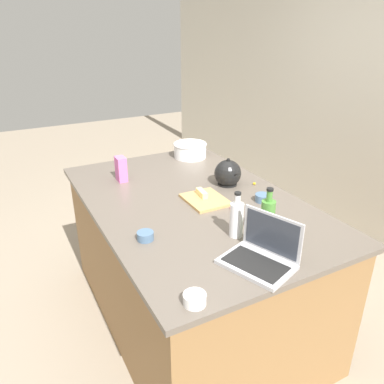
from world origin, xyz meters
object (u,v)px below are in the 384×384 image
ramekin_small (145,236)px  bottle_vinegar (237,219)px  candy_bag (121,169)px  ramekin_medium (263,198)px  laptop (262,254)px  butter_stick_left (202,193)px  kettle (228,174)px  mixing_bowl_large (190,150)px  ramekin_wide (195,299)px  bottle_olive (267,218)px  cutting_board (205,200)px

ramekin_small → bottle_vinegar: bearing=67.0°
candy_bag → ramekin_medium: bearing=42.2°
laptop → butter_stick_left: laptop is taller
kettle → ramekin_medium: (0.32, 0.05, -0.06)m
ramekin_small → candy_bag: bearing=169.8°
mixing_bowl_large → ramekin_wide: 1.75m
butter_stick_left → ramekin_wide: 0.96m
butter_stick_left → ramekin_small: butter_stick_left is taller
laptop → mixing_bowl_large: 1.51m
candy_bag → butter_stick_left: bearing=33.9°
kettle → ramekin_wide: kettle is taller
bottle_olive → ramekin_small: 0.62m
bottle_olive → butter_stick_left: (-0.55, -0.06, -0.07)m
kettle → ramekin_small: size_ratio=2.51×
mixing_bowl_large → candy_bag: size_ratio=1.58×
bottle_vinegar → ramekin_small: (-0.18, -0.42, -0.08)m
bottle_vinegar → kettle: bearing=150.8°
butter_stick_left → bottle_olive: bearing=6.5°
bottle_vinegar → butter_stick_left: size_ratio=2.21×
ramekin_small → ramekin_medium: ramekin_medium is taller
kettle → ramekin_wide: (0.94, -0.76, -0.06)m
bottle_vinegar → candy_bag: bearing=-164.1°
bottle_olive → candy_bag: bottle_olive is taller
ramekin_wide → ramekin_small: bearing=179.1°
laptop → ramekin_small: (-0.43, -0.39, -0.03)m
laptop → candy_bag: laptop is taller
bottle_olive → kettle: (-0.67, 0.20, -0.03)m
ramekin_small → cutting_board: bearing=116.9°
butter_stick_left → mixing_bowl_large: bearing=157.5°
ramekin_small → bottle_olive: bearing=64.5°
mixing_bowl_large → bottle_olive: (1.29, -0.24, 0.05)m
mixing_bowl_large → bottle_vinegar: (1.20, -0.37, 0.04)m
ramekin_small → kettle: bearing=118.3°
kettle → ramekin_small: bearing=-61.7°
laptop → cutting_board: 0.69m
ramekin_small → ramekin_wide: 0.54m
ramekin_wide → cutting_board: bearing=147.6°
ramekin_wide → bottle_olive: bearing=116.0°
mixing_bowl_large → ramekin_wide: size_ratio=2.93×
ramekin_wide → candy_bag: (-1.34, 0.15, 0.06)m
mixing_bowl_large → ramekin_small: mixing_bowl_large is taller
laptop → mixing_bowl_large: size_ratio=1.37×
kettle → bottle_vinegar: bearing=-29.2°
laptop → cutting_board: size_ratio=1.34×
mixing_bowl_large → ramekin_medium: mixing_bowl_large is taller
bottle_olive → kettle: 0.70m
cutting_board → butter_stick_left: bearing=180.0°
ramekin_small → candy_bag: (-0.80, 0.14, 0.06)m
bottle_olive → bottle_vinegar: 0.15m
laptop → butter_stick_left: 0.73m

